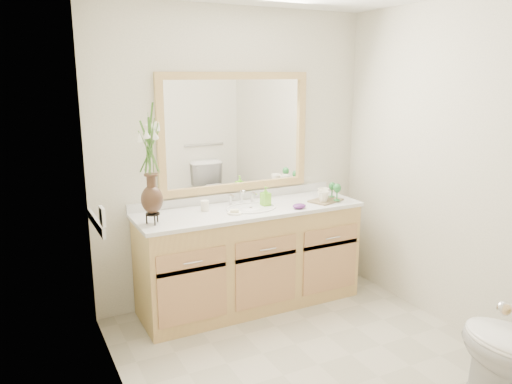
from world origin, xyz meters
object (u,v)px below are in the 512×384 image
tray (326,200)px  soap_bottle (266,197)px  flower_vase (150,153)px  tumbler (205,206)px

tray → soap_bottle: bearing=148.2°
flower_vase → tumbler: size_ratio=9.14×
soap_bottle → tray: soap_bottle is taller
flower_vase → tray: bearing=-0.9°
tumbler → flower_vase: bearing=-161.0°
soap_bottle → tumbler: bearing=169.1°
tumbler → soap_bottle: size_ratio=0.59×
tumbler → tray: tumbler is taller
tumbler → soap_bottle: soap_bottle is taller
tumbler → soap_bottle: bearing=-7.2°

